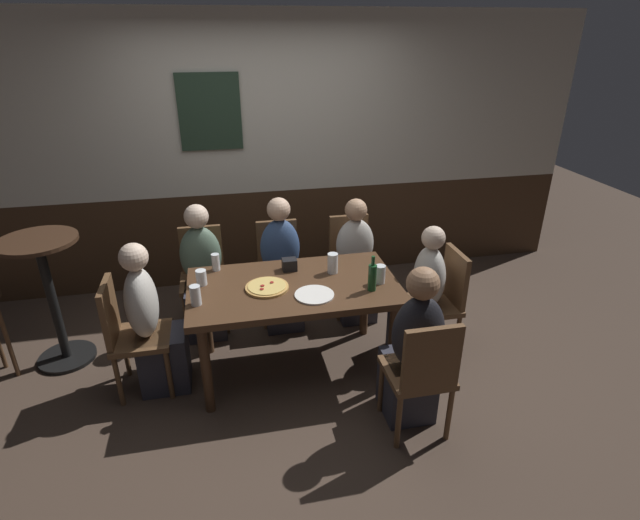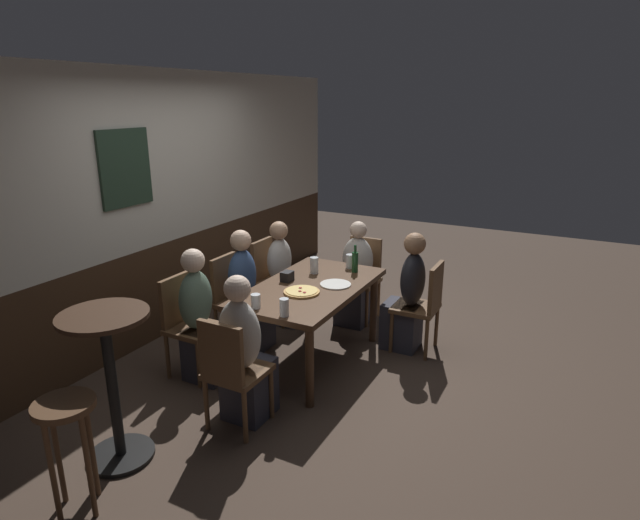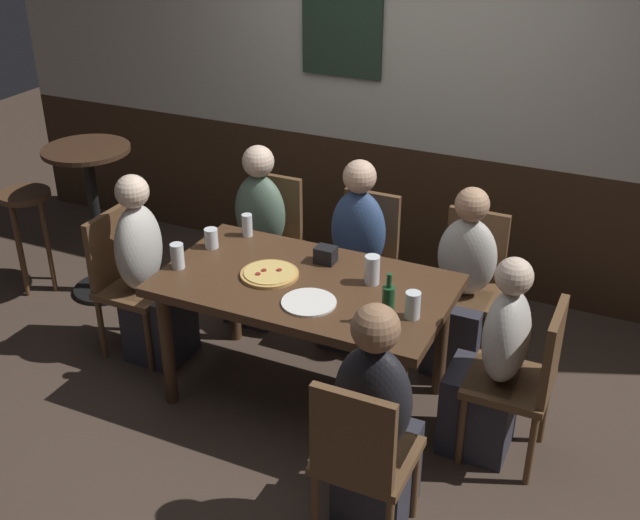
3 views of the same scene
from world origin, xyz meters
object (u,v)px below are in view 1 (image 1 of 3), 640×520
object	(u,v)px
person_right_near	(413,357)
beer_glass_half	(201,278)
person_left_far	(203,281)
beer_glass_tall	(380,275)
pizza	(267,287)
chair_right_near	(422,371)
person_mid_far	(282,273)
tumbler_short	(196,296)
highball_clear	(333,264)
person_head_west	(153,330)
condiment_caddy	(289,264)
chair_mid_far	(279,265)
person_head_east	(421,303)
person_right_far	(356,269)
pint_glass_stout	(216,263)
dining_table	(294,295)
chair_left_far	(203,272)
chair_right_far	(351,258)
chair_head_west	(129,331)
beer_bottle_green	(372,277)
chair_head_east	(441,297)
plate_white_large	(314,295)
side_bar_table	(50,292)

from	to	relation	value
person_right_near	beer_glass_half	distance (m)	1.58
person_left_far	beer_glass_tall	xyz separation A→B (m)	(1.29, -0.79, 0.31)
pizza	chair_right_near	bearing A→B (deg)	-43.59
person_mid_far	tumbler_short	distance (m)	1.12
pizza	person_mid_far	bearing A→B (deg)	74.67
pizza	beer_glass_tall	bearing A→B (deg)	-5.47
chair_right_near	highball_clear	size ratio (longest dim) A/B	5.68
person_right_near	person_head_west	distance (m)	1.82
person_mid_far	condiment_caddy	xyz separation A→B (m)	(0.01, -0.45, 0.29)
chair_mid_far	person_head_east	bearing A→B (deg)	-39.95
chair_right_near	person_right_far	size ratio (longest dim) A/B	0.80
pint_glass_stout	beer_glass_tall	size ratio (longest dim) A/B	0.97
pint_glass_stout	beer_glass_half	bearing A→B (deg)	-116.07
dining_table	person_right_near	world-z (taller)	person_right_near
tumbler_short	chair_left_far	bearing A→B (deg)	89.09
highball_clear	chair_right_far	bearing A→B (deg)	64.28
chair_mid_far	chair_head_west	bearing A→B (deg)	-144.22
pizza	beer_bottle_green	xyz separation A→B (m)	(0.73, -0.17, 0.09)
beer_glass_half	highball_clear	distance (m)	0.97
person_head_west	pizza	world-z (taller)	person_head_west
person_mid_far	person_head_west	world-z (taller)	person_mid_far
chair_right_far	pizza	size ratio (longest dim) A/B	2.84
chair_head_east	person_left_far	xyz separation A→B (m)	(-1.84, 0.69, -0.01)
person_right_near	pizza	distance (m)	1.12
dining_table	tumbler_short	world-z (taller)	tumbler_short
beer_glass_half	chair_right_near	bearing A→B (deg)	-36.66
chair_right_near	tumbler_short	size ratio (longest dim) A/B	6.32
chair_mid_far	person_mid_far	size ratio (longest dim) A/B	0.76
chair_right_near	pint_glass_stout	size ratio (longest dim) A/B	6.63
chair_mid_far	chair_right_near	bearing A→B (deg)	-68.47
dining_table	plate_white_large	xyz separation A→B (m)	(0.12, -0.20, 0.09)
beer_bottle_green	plate_white_large	world-z (taller)	beer_bottle_green
person_right_near	plate_white_large	distance (m)	0.78
person_head_east	tumbler_short	bearing A→B (deg)	-174.98
person_right_near	person_left_far	size ratio (longest dim) A/B	1.00
chair_mid_far	chair_right_far	world-z (taller)	same
chair_right_far	pizza	xyz separation A→B (m)	(-0.86, -0.87, 0.26)
side_bar_table	chair_left_far	bearing A→B (deg)	17.68
pint_glass_stout	highball_clear	xyz separation A→B (m)	(0.87, -0.22, 0.01)
dining_table	person_left_far	xyz separation A→B (m)	(-0.67, 0.69, -0.17)
beer_glass_tall	side_bar_table	world-z (taller)	side_bar_table
chair_left_far	beer_glass_tall	distance (m)	1.63
beer_glass_tall	chair_head_west	bearing A→B (deg)	176.70
chair_head_west	chair_right_near	bearing A→B (deg)	-24.67
person_head_east	person_right_far	distance (m)	0.76
chair_head_east	chair_right_far	size ratio (longest dim) A/B	1.00
tumbler_short	person_head_east	bearing A→B (deg)	5.02
chair_right_far	person_left_far	distance (m)	1.35
pint_glass_stout	chair_right_near	bearing A→B (deg)	-44.74
chair_head_east	chair_head_west	distance (m)	2.35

